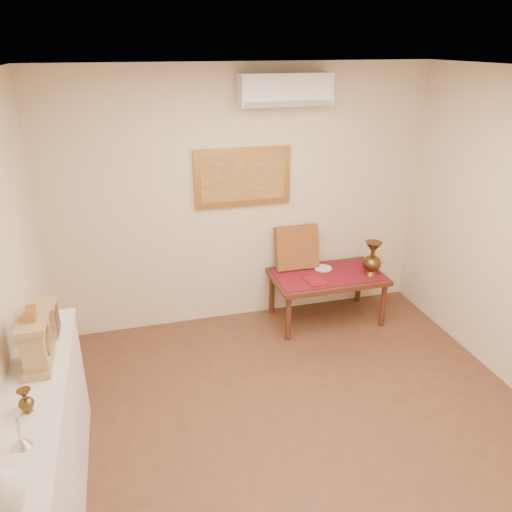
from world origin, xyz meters
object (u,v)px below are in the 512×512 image
object	(u,v)px
brass_urn_tall	(373,255)
display_ledge	(46,457)
mantel_clock	(37,342)
low_table	(327,280)
wooden_chest	(46,319)

from	to	relation	value
brass_urn_tall	display_ledge	distance (m)	3.59
mantel_clock	low_table	xyz separation A→B (m)	(2.65, 1.59, -0.67)
low_table	mantel_clock	bearing A→B (deg)	-149.02
low_table	display_ledge	bearing A→B (deg)	-144.90
display_ledge	low_table	distance (m)	3.27
brass_urn_tall	mantel_clock	xyz separation A→B (m)	(-3.10, -1.47, 0.37)
brass_urn_tall	low_table	distance (m)	0.55
low_table	brass_urn_tall	bearing A→B (deg)	-15.97
display_ledge	wooden_chest	bearing A→B (deg)	87.67
display_ledge	mantel_clock	bearing A→B (deg)	85.86
mantel_clock	low_table	distance (m)	3.17
mantel_clock	wooden_chest	size ratio (longest dim) A/B	1.68
brass_urn_tall	wooden_chest	size ratio (longest dim) A/B	1.85
display_ledge	low_table	bearing A→B (deg)	35.10
brass_urn_tall	display_ledge	world-z (taller)	brass_urn_tall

